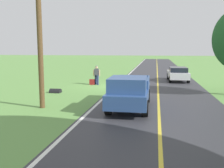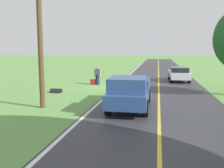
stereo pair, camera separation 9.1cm
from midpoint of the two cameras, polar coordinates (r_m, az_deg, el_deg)
ground_plane at (r=22.41m, az=-0.78°, el=-0.44°), size 200.00×200.00×0.00m
road_surface at (r=22.01m, az=10.49°, el=-0.72°), size 7.50×120.00×0.00m
lane_edge_line at (r=22.27m, az=1.27°, el=-0.48°), size 0.16×117.60×0.00m
lane_centre_line at (r=22.01m, az=10.49°, el=-0.71°), size 0.14×117.60×0.00m
hitchhiker_walking at (r=23.13m, az=-3.14°, el=2.26°), size 0.62×0.51×1.75m
suitcase_carried at (r=23.20m, az=-4.18°, el=0.46°), size 0.48×0.24×0.51m
pickup_truck_passing at (r=13.81m, az=4.15°, el=-1.64°), size 2.11×5.40×1.82m
sedan_near_oncoming at (r=26.59m, az=14.79°, el=2.25°), size 2.01×4.44×1.41m
utility_pole_roadside at (r=14.44m, az=-15.63°, el=11.68°), size 0.28×0.28×8.55m
drainage_culvert at (r=19.50m, az=-12.21°, el=-1.87°), size 0.80×0.60×0.60m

